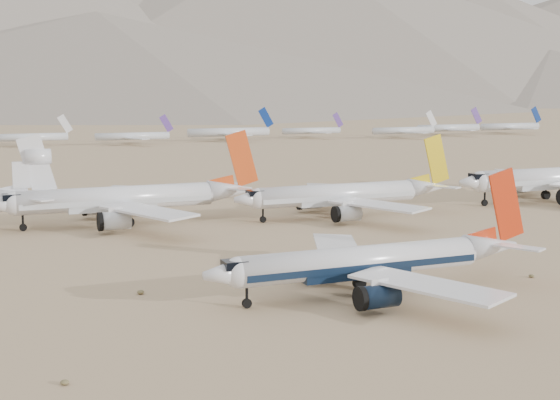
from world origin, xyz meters
name	(u,v)px	position (x,y,z in m)	size (l,w,h in m)	color
ground	(392,297)	(0.00, 0.00, 0.00)	(7000.00, 7000.00, 0.00)	#917854
main_airliner	(374,261)	(-1.31, 2.67, 4.46)	(45.98, 44.91, 16.23)	silver
row2_navy_widebody	(559,178)	(83.90, 61.99, 5.54)	(55.79, 54.55, 19.85)	silver
row2_gold_tail	(346,194)	(24.56, 60.66, 4.85)	(48.68, 47.61, 17.33)	silver
row2_orange_tail	(128,199)	(-20.45, 69.60, 5.24)	(52.39, 51.25, 18.69)	silver
distant_storage_row	(108,136)	(16.75, 298.21, 4.43)	(559.48, 56.89, 15.25)	silver
mountain_range	(12,9)	(70.18, 1648.01, 190.32)	(7354.00, 3024.00, 470.00)	slate
foothills	(326,65)	(526.68, 1100.00, 67.15)	(4637.50, 1395.00, 155.00)	slate
desert_scrub	(526,387)	(-5.26, -32.55, 0.29)	(261.14, 121.67, 0.64)	brown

